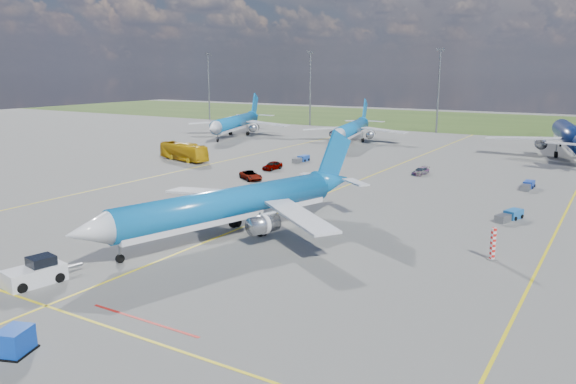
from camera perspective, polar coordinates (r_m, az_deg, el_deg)
The scene contains 18 objects.
ground at distance 58.92m, azimuth -7.39°, elevation -4.67°, with size 400.00×400.00×0.00m, color #575754.
grass_strip at distance 197.77m, azimuth 20.98°, elevation 6.57°, with size 400.00×80.00×0.01m, color #2D4719.
taxiway_lines at distance 81.57m, azimuth 4.91°, elevation 0.18°, with size 60.25×160.00×0.02m.
floodlight_masts at distance 155.97m, azimuth 22.22°, elevation 9.77°, with size 202.20×0.50×22.70m.
warning_post at distance 54.94m, azimuth 20.11°, elevation -4.97°, with size 0.50×0.50×3.00m, color red.
bg_jet_nw at distance 148.56m, azimuth -5.33°, elevation 5.68°, with size 29.78×39.08×10.24m, color #0C63A9, non-canonical shape.
bg_jet_nnw at distance 135.14m, azimuth 6.47°, elevation 4.99°, with size 27.40×35.97×9.42m, color #0C63A9, non-canonical shape.
bg_jet_n at distance 127.09m, azimuth 26.65°, elevation 3.29°, with size 34.31×45.03×11.79m, color #081743, non-canonical shape.
main_airliner at distance 59.55m, azimuth -5.92°, elevation -4.45°, with size 28.34×37.19×9.74m, color #0C63A9, non-canonical shape.
pushback_tug at distance 50.64m, azimuth -24.22°, elevation -7.52°, with size 3.21×6.56×2.18m.
uld_container at distance 39.44m, azimuth -26.00°, elevation -13.45°, with size 1.61×2.02×1.61m, color #0C3BB0.
apron_bus at distance 109.64m, azimuth -10.55°, elevation 4.04°, with size 2.84×12.15×3.38m, color gold.
service_car_a at distance 97.92m, azimuth -1.59°, elevation 2.71°, with size 1.77×4.39×1.50m, color #999999.
service_car_b at distance 89.14m, azimuth -3.80°, elevation 1.70°, with size 2.34×5.07×1.41m, color #999999.
service_car_c at distance 95.88m, azimuth 13.31°, elevation 2.08°, with size 1.66×4.07×1.18m, color #999999.
baggage_tug_w at distance 70.30m, azimuth 21.60°, elevation -2.24°, with size 2.58×4.79×1.04m.
baggage_tug_c at distance 106.53m, azimuth 1.36°, elevation 3.37°, with size 1.42×4.83×1.08m.
baggage_tug_e at distance 89.50m, azimuth 23.18°, elevation 0.61°, with size 1.39×4.59×1.02m.
Camera 1 is at (35.47, -43.81, 17.15)m, focal length 35.00 mm.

